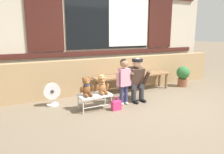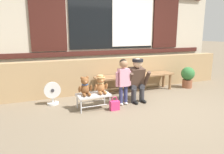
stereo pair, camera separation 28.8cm
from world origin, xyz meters
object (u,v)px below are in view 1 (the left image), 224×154
Objects in this scene: teddy_bear_with_hat at (102,85)px; child_standing at (124,77)px; adult_crouching at (136,79)px; wooden_bench_long at (133,77)px; teddy_bear_plain at (87,87)px; small_display_bench at (95,96)px; handbag_on_ground at (116,105)px; potted_plant at (183,75)px; floor_fan at (52,95)px.

child_standing reaches higher than teddy_bear_with_hat.
child_standing is 1.01× the size of adult_crouching.
teddy_bear_with_hat reaches higher than wooden_bench_long.
adult_crouching reaches higher than teddy_bear_plain.
small_display_bench reaches higher than handbag_on_ground.
teddy_bear_plain is 1.00× the size of teddy_bear_with_hat.
teddy_bear_with_hat is 0.64× the size of potted_plant.
child_standing is (0.81, -0.01, 0.13)m from teddy_bear_plain.
floor_fan reaches higher than handbag_on_ground.
handbag_on_ground is at bearing -154.08° from adult_crouching.
child_standing is at bearing -0.33° from small_display_bench.
potted_plant is at bearing -6.89° from wooden_bench_long.
floor_fan is (-3.58, 0.01, -0.08)m from potted_plant.
floor_fan is at bearing 157.06° from child_standing.
teddy_bear_with_hat is (0.16, 0.00, 0.21)m from small_display_bench.
child_standing is 3.52× the size of handbag_on_ground.
floor_fan is at bearing -175.17° from wooden_bench_long.
adult_crouching is 1.98× the size of floor_fan.
teddy_bear_with_hat is at bearing 0.13° from teddy_bear_plain.
small_display_bench is 1.12× the size of potted_plant.
small_display_bench is 0.26m from teddy_bear_with_hat.
small_display_bench is 1.76× the size of teddy_bear_with_hat.
potted_plant is (2.87, 0.56, 0.06)m from small_display_bench.
child_standing reaches higher than teddy_bear_plain.
teddy_bear_plain is (-1.51, -0.74, 0.09)m from wooden_bench_long.
potted_plant is at bearing 11.61° from teddy_bear_with_hat.
teddy_bear_plain is 0.82m from child_standing.
teddy_bear_with_hat is 0.86m from adult_crouching.
floor_fan reaches higher than small_display_bench.
wooden_bench_long is 7.72× the size of handbag_on_ground.
adult_crouching is 1.80m from floor_fan.
floor_fan is at bearing 146.76° from teddy_bear_with_hat.
teddy_bear_plain reaches higher than handbag_on_ground.
adult_crouching is at bearing 4.51° from teddy_bear_plain.
wooden_bench_long is at bearing 28.75° from small_display_bench.
handbag_on_ground is at bearing -135.86° from wooden_bench_long.
handbag_on_ground is (-0.29, -0.22, -0.50)m from child_standing.
small_display_bench is 2.93m from potted_plant.
teddy_bear_plain is 0.38× the size of adult_crouching.
floor_fan is (-1.06, 0.80, 0.14)m from handbag_on_ground.
floor_fan is (-0.87, 0.57, -0.23)m from teddy_bear_with_hat.
child_standing reaches higher than handbag_on_ground.
wooden_bench_long is 3.28× the size of small_display_bench.
adult_crouching reaches higher than potted_plant.
adult_crouching is at bearing 5.29° from small_display_bench.
wooden_bench_long is at bearing 4.83° from floor_fan.
potted_plant is at bearing 10.43° from teddy_bear_plain.
handbag_on_ground is at bearing -162.65° from potted_plant.
teddy_bear_plain reaches higher than floor_fan.
wooden_bench_long is 2.19× the size of child_standing.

